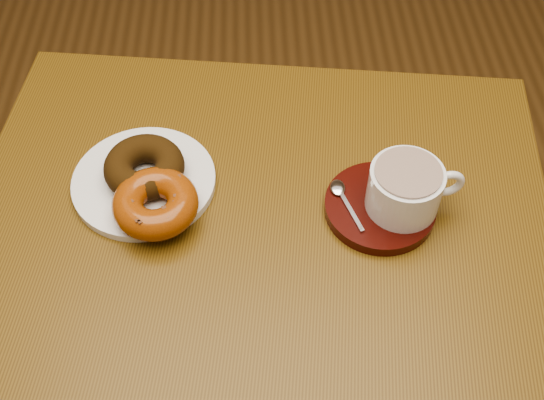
{
  "coord_description": "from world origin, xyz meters",
  "views": [
    {
      "loc": [
        0.13,
        -0.68,
        1.54
      ],
      "look_at": [
        0.15,
        -0.09,
        0.8
      ],
      "focal_mm": 45.0,
      "sensor_mm": 36.0,
      "label": 1
    }
  ],
  "objects_px": {
    "donut_plate": "(144,181)",
    "coffee_cup": "(406,188)",
    "cafe_table": "(259,257)",
    "saucer": "(380,207)"
  },
  "relations": [
    {
      "from": "donut_plate",
      "to": "saucer",
      "type": "height_order",
      "value": "saucer"
    },
    {
      "from": "cafe_table",
      "to": "coffee_cup",
      "type": "distance_m",
      "value": 0.27
    },
    {
      "from": "cafe_table",
      "to": "donut_plate",
      "type": "xyz_separation_m",
      "value": [
        -0.16,
        0.05,
        0.13
      ]
    },
    {
      "from": "cafe_table",
      "to": "donut_plate",
      "type": "bearing_deg",
      "value": 169.56
    },
    {
      "from": "cafe_table",
      "to": "donut_plate",
      "type": "height_order",
      "value": "donut_plate"
    },
    {
      "from": "donut_plate",
      "to": "coffee_cup",
      "type": "bearing_deg",
      "value": -9.73
    },
    {
      "from": "coffee_cup",
      "to": "cafe_table",
      "type": "bearing_deg",
      "value": 171.97
    },
    {
      "from": "cafe_table",
      "to": "saucer",
      "type": "relative_size",
      "value": 5.74
    },
    {
      "from": "donut_plate",
      "to": "saucer",
      "type": "relative_size",
      "value": 1.33
    },
    {
      "from": "cafe_table",
      "to": "coffee_cup",
      "type": "xyz_separation_m",
      "value": [
        0.2,
        -0.01,
        0.18
      ]
    }
  ]
}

